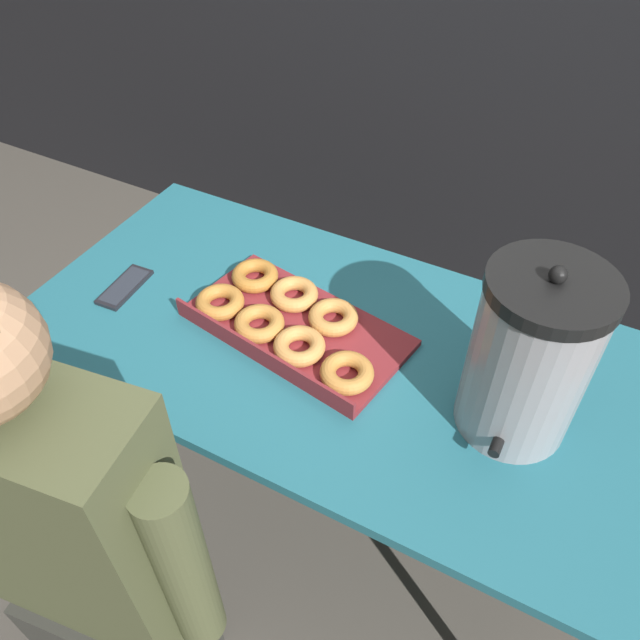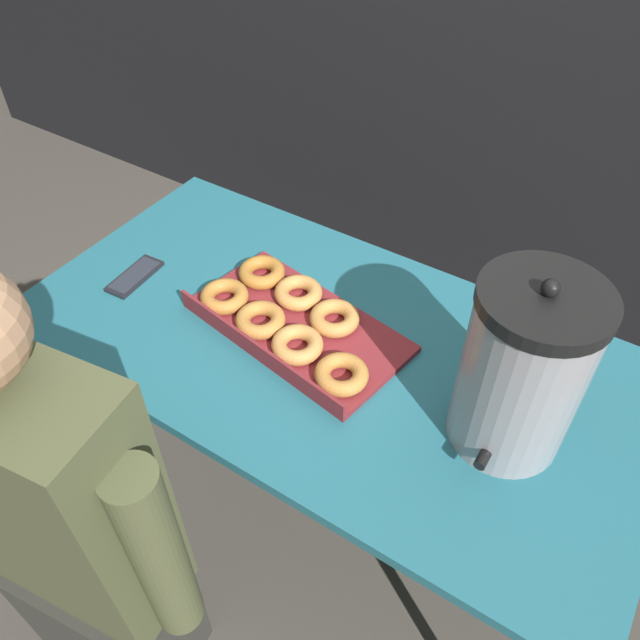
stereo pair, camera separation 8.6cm
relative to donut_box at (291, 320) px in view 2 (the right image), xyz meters
name	(u,v)px [view 2 (the right image)]	position (x,y,z in m)	size (l,w,h in m)	color
ground_plane	(327,502)	(0.10, 0.01, -0.75)	(12.00, 12.00, 0.00)	#4C473F
folding_table	(329,356)	(0.10, 0.01, -0.07)	(1.48, 0.75, 0.73)	#236675
donut_box	(291,320)	(0.00, 0.00, 0.00)	(0.56, 0.35, 0.05)	maroon
coffee_urn	(522,370)	(0.53, -0.01, 0.17)	(0.23, 0.26, 0.40)	#939399
cell_phone	(135,276)	(-0.44, -0.07, -0.02)	(0.08, 0.16, 0.01)	black
person_seated	(72,535)	(-0.10, -0.62, -0.14)	(0.56, 0.27, 1.29)	#33332D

